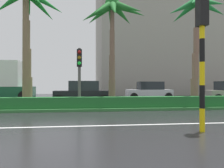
% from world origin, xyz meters
% --- Properties ---
extents(palm_tree_centre, '(4.64, 4.90, 7.50)m').
position_xyz_m(palm_tree_centre, '(1.92, 8.46, 5.93)').
color(palm_tree_centre, '#786146').
rests_on(palm_tree_centre, median_strip).
extents(palm_tree_centre_right, '(4.24, 4.02, 6.85)m').
position_xyz_m(palm_tree_centre_right, '(7.23, 8.25, 5.74)').
color(palm_tree_centre_right, brown).
rests_on(palm_tree_centre_right, median_strip).
extents(palm_tree_mid_right, '(4.08, 3.81, 7.23)m').
position_xyz_m(palm_tree_mid_right, '(12.78, 8.07, 5.87)').
color(palm_tree_mid_right, brown).
rests_on(palm_tree_mid_right, median_strip).
extents(traffic_signal_median_right, '(0.28, 0.43, 3.32)m').
position_xyz_m(traffic_signal_median_right, '(5.18, 6.82, 2.43)').
color(traffic_signal_median_right, '#4C4C47').
rests_on(traffic_signal_median_right, median_strip).
extents(traffic_signal_foreground, '(0.28, 0.43, 4.24)m').
position_xyz_m(traffic_signal_foreground, '(8.99, 0.65, 2.91)').
color(traffic_signal_foreground, yellow).
rests_on(traffic_signal_foreground, ground_plane).
extents(car_in_traffic_second, '(4.30, 2.02, 1.72)m').
position_xyz_m(car_in_traffic_second, '(5.33, 12.10, 0.83)').
color(car_in_traffic_second, black).
rests_on(car_in_traffic_second, ground_plane).
extents(car_in_traffic_third, '(4.30, 2.02, 1.72)m').
position_xyz_m(car_in_traffic_third, '(11.69, 15.18, 0.83)').
color(car_in_traffic_third, silver).
rests_on(car_in_traffic_third, ground_plane).
extents(building_far_right, '(20.74, 14.02, 17.38)m').
position_xyz_m(building_far_right, '(18.01, 28.91, 8.69)').
color(building_far_right, gray).
rests_on(building_far_right, ground_plane).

